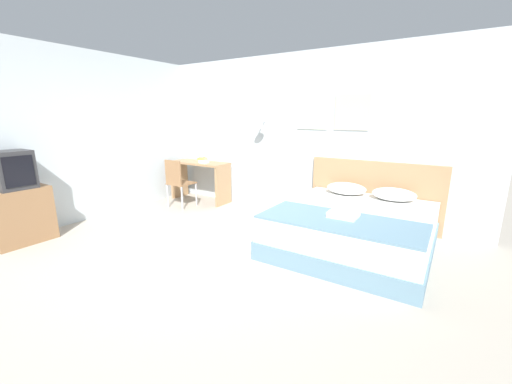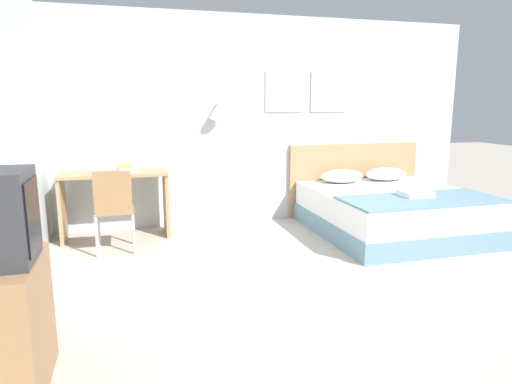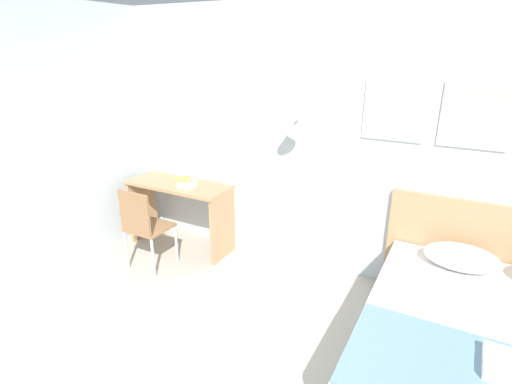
# 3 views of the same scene
# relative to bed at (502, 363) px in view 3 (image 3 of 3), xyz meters

# --- Properties ---
(wall_back) EXTENTS (5.96, 0.31, 2.65)m
(wall_back) POSITION_rel_bed_xyz_m (-1.39, 1.07, 1.07)
(wall_back) COLOR silver
(wall_back) RESTS_ON ground_plane
(bed) EXTENTS (1.81, 1.96, 0.52)m
(bed) POSITION_rel_bed_xyz_m (0.00, 0.00, 0.00)
(bed) COLOR #66899E
(bed) RESTS_ON ground_plane
(headboard) EXTENTS (1.93, 0.06, 1.00)m
(headboard) POSITION_rel_bed_xyz_m (-0.00, 1.01, 0.24)
(headboard) COLOR #A87F56
(headboard) RESTS_ON ground_plane
(pillow_left) EXTENTS (0.58, 0.41, 0.17)m
(pillow_left) POSITION_rel_bed_xyz_m (-0.33, 0.73, 0.35)
(pillow_left) COLOR white
(pillow_left) RESTS_ON bed
(desk) EXTENTS (1.20, 0.48, 0.78)m
(desk) POSITION_rel_bed_xyz_m (-3.23, 0.70, 0.28)
(desk) COLOR #A87F56
(desk) RESTS_ON ground_plane
(desk_chair) EXTENTS (0.40, 0.40, 0.89)m
(desk_chair) POSITION_rel_bed_xyz_m (-3.23, 0.10, 0.26)
(desk_chair) COLOR #8E6642
(desk_chair) RESTS_ON ground_plane
(fruit_bowl) EXTENTS (0.24, 0.22, 0.11)m
(fruit_bowl) POSITION_rel_bed_xyz_m (-3.09, 0.67, 0.56)
(fruit_bowl) COLOR silver
(fruit_bowl) RESTS_ON desk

